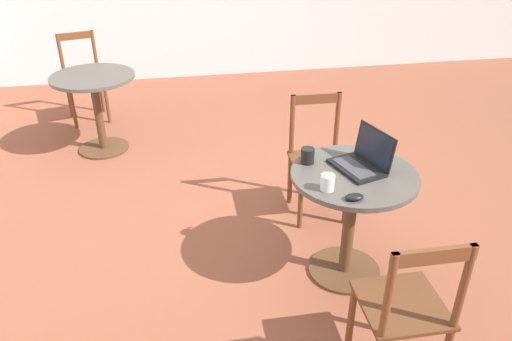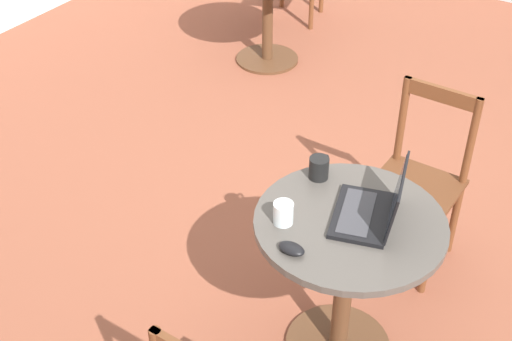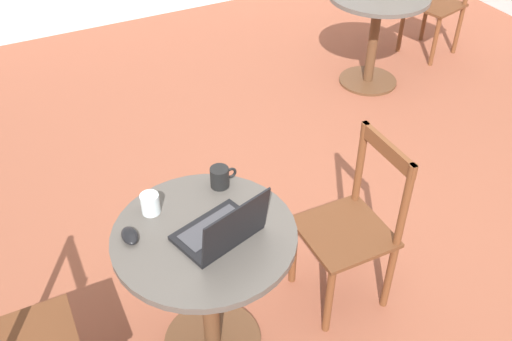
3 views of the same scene
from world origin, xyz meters
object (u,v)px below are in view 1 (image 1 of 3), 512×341
object	(u,v)px
chair_near_right	(318,159)
laptop	(362,161)
chair_mid_right	(84,79)
drinking_glass	(328,182)
mug	(307,155)
cafe_table_mid	(95,96)
mouse	(354,197)
chair_near_left	(406,310)
cafe_table_near	(351,201)

from	to	relation	value
chair_near_right	laptop	xyz separation A→B (m)	(-0.66, -0.05, 0.33)
chair_mid_right	drinking_glass	xyz separation A→B (m)	(-2.95, -1.63, 0.32)
chair_near_right	laptop	bearing A→B (deg)	-175.84
chair_near_right	drinking_glass	distance (m)	0.94
chair_near_right	mug	bearing A→B (deg)	155.99
cafe_table_mid	chair_mid_right	xyz separation A→B (m)	(0.78, 0.20, -0.09)
laptop	cafe_table_mid	bearing A→B (deg)	40.46
laptop	mouse	distance (m)	0.35
chair_near_right	chair_mid_right	size ratio (longest dim) A/B	1.00
cafe_table_mid	mouse	distance (m)	2.76
chair_mid_right	laptop	bearing A→B (deg)	-145.56
chair_near_left	chair_mid_right	size ratio (longest dim) A/B	1.00
chair_near_left	laptop	world-z (taller)	laptop
chair_near_left	laptop	xyz separation A→B (m)	(0.83, -0.07, 0.33)
chair_near_right	drinking_glass	world-z (taller)	chair_near_right
chair_near_right	mouse	size ratio (longest dim) A/B	8.71
chair_mid_right	chair_near_right	bearing A→B (deg)	-138.69
chair_near_left	mug	distance (m)	1.02
chair_mid_right	cafe_table_mid	bearing A→B (deg)	-165.36
chair_mid_right	mouse	world-z (taller)	chair_mid_right
chair_near_right	mouse	bearing A→B (deg)	173.48
laptop	chair_mid_right	bearing A→B (deg)	34.44
chair_near_left	mouse	world-z (taller)	chair_near_left
cafe_table_near	laptop	size ratio (longest dim) A/B	1.97
chair_near_right	chair_mid_right	world-z (taller)	same
cafe_table_mid	chair_near_left	world-z (taller)	chair_near_left
mug	drinking_glass	size ratio (longest dim) A/B	1.35
cafe_table_mid	mug	bearing A→B (deg)	-143.05
chair_near_left	chair_near_right	world-z (taller)	same
drinking_glass	mouse	bearing A→B (deg)	-138.42
chair_mid_right	laptop	world-z (taller)	laptop
chair_near_left	mouse	size ratio (longest dim) A/B	8.71
mug	drinking_glass	xyz separation A→B (m)	(-0.31, -0.02, -0.00)
laptop	mug	size ratio (longest dim) A/B	3.11
cafe_table_mid	mouse	xyz separation A→B (m)	(-2.29, -1.53, 0.20)
chair_near_left	drinking_glass	xyz separation A→B (m)	(0.63, 0.19, 0.32)
chair_near_right	drinking_glass	xyz separation A→B (m)	(-0.85, 0.22, 0.32)
drinking_glass	cafe_table_near	bearing A→B (deg)	-55.50
cafe_table_near	mouse	world-z (taller)	mouse
drinking_glass	mug	bearing A→B (deg)	4.16
chair_near_left	chair_near_right	xyz separation A→B (m)	(1.49, -0.02, 0.00)
chair_near_left	mug	xyz separation A→B (m)	(0.95, 0.22, 0.33)
cafe_table_near	chair_near_left	world-z (taller)	chair_near_left
drinking_glass	laptop	bearing A→B (deg)	-53.94
cafe_table_mid	drinking_glass	size ratio (longest dim) A/B	8.30
cafe_table_mid	mug	distance (m)	2.34
cafe_table_near	chair_mid_right	xyz separation A→B (m)	(2.81, 1.83, -0.09)
cafe_table_mid	mug	xyz separation A→B (m)	(-1.86, -1.40, 0.23)
chair_near_right	mouse	xyz separation A→B (m)	(-0.97, 0.11, 0.30)
laptop	chair_near_right	bearing A→B (deg)	4.16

